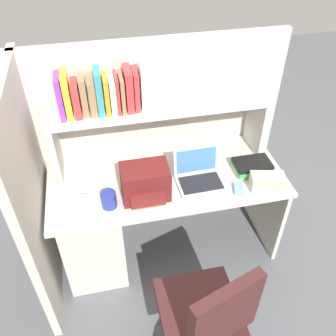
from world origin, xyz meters
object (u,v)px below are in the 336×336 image
tissue_box (267,182)px  snack_canister (109,200)px  office_chair (203,322)px  laptop (199,175)px  paper_cup (85,204)px  backpack (145,183)px  computer_mouse (239,189)px

tissue_box → snack_canister: size_ratio=2.04×
tissue_box → office_chair: (-0.60, -0.64, -0.39)m
laptop → paper_cup: (-0.76, -0.11, -0.00)m
snack_canister → office_chair: (0.43, -0.69, -0.39)m
laptop → office_chair: (-0.18, -0.80, -0.39)m
backpack → computer_mouse: (0.60, -0.09, -0.09)m
computer_mouse → office_chair: size_ratio=0.11×
backpack → tissue_box: size_ratio=1.36×
paper_cup → office_chair: bearing=-50.3°
tissue_box → paper_cup: bearing=-170.7°
paper_cup → laptop: bearing=8.3°
office_chair → computer_mouse: bearing=-141.1°
paper_cup → office_chair: size_ratio=0.10×
paper_cup → office_chair: office_chair is taller
laptop → computer_mouse: (0.23, -0.15, -0.03)m
laptop → paper_cup: laptop is taller
tissue_box → snack_canister: (-1.03, 0.05, 0.00)m
backpack → snack_canister: (-0.24, -0.04, -0.06)m
snack_canister → computer_mouse: bearing=-2.9°
computer_mouse → snack_canister: (-0.84, 0.04, 0.04)m
backpack → snack_canister: 0.25m
backpack → office_chair: 0.88m
backpack → laptop: bearing=10.4°
backpack → tissue_box: bearing=-6.9°
computer_mouse → tissue_box: bearing=12.6°
laptop → paper_cup: 0.76m
snack_canister → office_chair: size_ratio=0.12×
snack_canister → backpack: bearing=10.4°
laptop → snack_canister: size_ratio=2.93×
computer_mouse → office_chair: 0.84m
computer_mouse → tissue_box: size_ratio=0.47×
laptop → tissue_box: 0.45m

